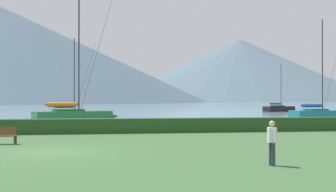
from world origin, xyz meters
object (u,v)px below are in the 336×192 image
sailboat_slip_5 (319,114)px  sailboat_slip_7 (74,115)px  sailboat_slip_0 (279,108)px  person_seated_viewer (272,139)px  sailboat_slip_6 (71,113)px

sailboat_slip_5 → sailboat_slip_7: (-28.35, -3.71, 0.09)m
sailboat_slip_0 → person_seated_viewer: sailboat_slip_0 is taller
sailboat_slip_0 → person_seated_viewer: size_ratio=5.46×
sailboat_slip_0 → sailboat_slip_7: (-36.56, -34.78, 0.16)m
sailboat_slip_7 → person_seated_viewer: sailboat_slip_7 is taller
sailboat_slip_6 → person_seated_viewer: (9.51, -41.57, 0.38)m
sailboat_slip_5 → sailboat_slip_0: bearing=66.7°
sailboat_slip_5 → person_seated_viewer: sailboat_slip_5 is taller
sailboat_slip_5 → person_seated_viewer: size_ratio=7.20×
sailboat_slip_0 → sailboat_slip_6: 44.26m
sailboat_slip_6 → sailboat_slip_7: size_ratio=0.75×
sailboat_slip_5 → sailboat_slip_7: 28.59m
sailboat_slip_0 → sailboat_slip_6: sailboat_slip_6 is taller
sailboat_slip_5 → person_seated_viewer: bearing=-128.5°
sailboat_slip_5 → sailboat_slip_7: size_ratio=0.88×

